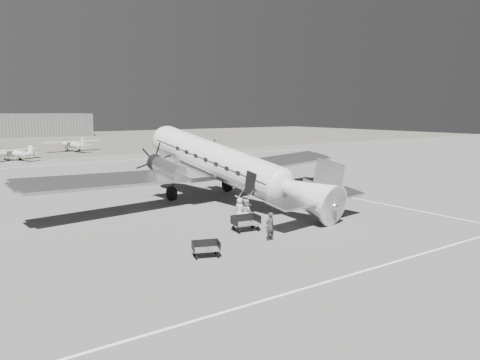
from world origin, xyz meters
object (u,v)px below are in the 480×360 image
Objects in this scene: hangar_main at (13,125)px; light_plane_left at (15,154)px; dc3_airliner at (226,167)px; ramp_agent at (246,212)px; baggage_cart_far at (206,249)px; light_plane_right at (73,146)px; ground_crew at (270,226)px; passenger at (239,208)px; baggage_cart_near at (246,223)px.

light_plane_left is at bearing -99.29° from hangar_main.
ramp_agent is (-2.95, -6.91, -2.15)m from dc3_airliner.
dc3_airliner is at bearing 72.51° from baggage_cart_far.
dc3_airliner is at bearing -18.98° from ramp_agent.
light_plane_right is at bearing 12.91° from light_plane_left.
baggage_cart_far is at bearing -108.57° from light_plane_right.
dc3_airliner is 18.80× the size of ground_crew.
baggage_cart_far is at bearing 131.15° from ramp_agent.
baggage_cart_far is at bearing 110.73° from passenger.
baggage_cart_far is (-12.28, -68.11, -0.68)m from light_plane_right.
baggage_cart_near is 1.01× the size of ramp_agent.
light_plane_left is 53.20m from ramp_agent.
hangar_main is at bearing 81.85° from light_plane_right.
light_plane_right is 69.21m from baggage_cart_far.
dc3_airliner is at bearing -112.78° from ground_crew.
hangar_main is 71.51m from light_plane_left.
baggage_cart_far is at bearing -120.39° from light_plane_left.
ramp_agent reaches higher than baggage_cart_near.
passenger is at bearing -92.65° from hangar_main.
light_plane_left is at bearing -145.59° from light_plane_right.
light_plane_right is 7.11× the size of baggage_cart_far.
ground_crew is 5.86m from passenger.
baggage_cart_far is 0.88× the size of ground_crew.
light_plane_left is 56.86m from ground_crew.
baggage_cart_near is 5.73m from baggage_cart_far.
light_plane_right reaches higher than ramp_agent.
light_plane_left is (-11.54, -70.54, -2.35)m from hangar_main.
ground_crew is (-7.57, -67.57, -0.26)m from light_plane_right.
hangar_main is 121.81m from passenger.
light_plane_right reaches higher than passenger.
passenger is (-5.84, -61.97, -0.37)m from light_plane_right.
dc3_airliner reaches higher than passenger.
baggage_cart_far is 1.02× the size of passenger.
hangar_main is 23.55× the size of baggage_cart_near.
dc3_airliner is at bearing 73.79° from baggage_cart_near.
passenger is at bearing -113.27° from light_plane_left.
passenger is (6.44, 6.14, 0.31)m from baggage_cart_far.
light_plane_right is 6.27× the size of ground_crew.
light_plane_left is at bearing 109.61° from baggage_cart_far.
light_plane_right reaches higher than ground_crew.
ramp_agent is at bearing -121.24° from dc3_airliner.
hangar_main is 24.84× the size of ground_crew.
passenger is at bearing -17.71° from ramp_agent.
passenger is at bearing 70.90° from baggage_cart_near.
passenger is (1.63, 3.03, 0.23)m from baggage_cart_near.
light_plane_right is (0.20, -59.68, -2.20)m from hangar_main.
light_plane_left is 57.26m from baggage_cart_far.
light_plane_right reaches higher than baggage_cart_far.
dc3_airliner reaches higher than light_plane_right.
ground_crew is (4.17, -56.71, -0.11)m from light_plane_left.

